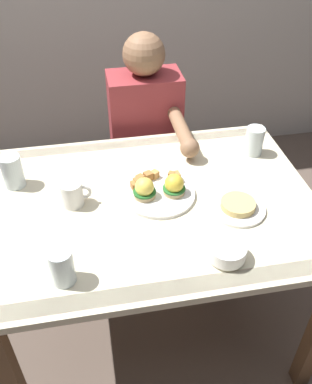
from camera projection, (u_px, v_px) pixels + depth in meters
ground_plane at (154, 318)px, 2.01m from camera, size 6.00×6.00×0.00m
dining_table at (153, 222)px, 1.61m from camera, size 1.20×0.90×0.74m
eggs_benedict_plate at (159, 190)px, 1.55m from camera, size 0.27×0.27×0.09m
fruit_bowl at (227, 252)px, 1.31m from camera, size 0.12×0.12×0.05m
coffee_mug at (72, 193)px, 1.50m from camera, size 0.11×0.08×0.09m
fork at (60, 173)px, 1.67m from camera, size 0.07×0.15×0.00m
water_glass_near at (254, 142)px, 1.75m from camera, size 0.08×0.08×0.12m
water_glass_far at (13, 173)px, 1.58m from camera, size 0.08×0.08×0.13m
water_glass_extra at (62, 269)px, 1.23m from camera, size 0.07×0.07×0.12m
side_plate at (238, 207)px, 1.50m from camera, size 0.20×0.20×0.04m
diner_person at (147, 135)px, 2.07m from camera, size 0.34×0.54×1.14m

